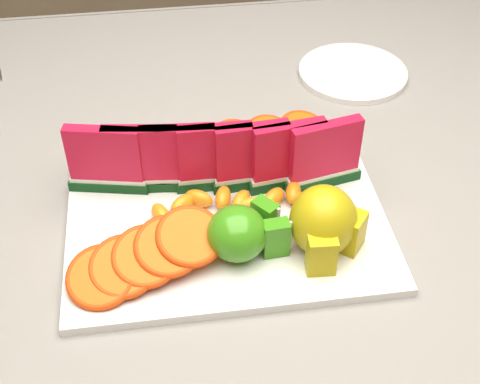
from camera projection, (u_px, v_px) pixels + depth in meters
name	position (u px, v px, depth m)	size (l,w,h in m)	color
table	(189.00, 234.00, 0.98)	(1.40, 0.90, 0.75)	#533822
tablecloth	(187.00, 203.00, 0.94)	(1.53, 1.03, 0.20)	gray
platter	(227.00, 219.00, 0.85)	(0.40, 0.30, 0.01)	silver
apple_cluster	(243.00, 232.00, 0.78)	(0.11, 0.09, 0.07)	#188D17
pear_cluster	(325.00, 223.00, 0.78)	(0.10, 0.10, 0.09)	#B86308
side_plate	(353.00, 73.00, 1.11)	(0.21, 0.21, 0.01)	silver
watermelon_row	(215.00, 159.00, 0.86)	(0.39, 0.07, 0.10)	#113D11
orange_fan_front	(146.00, 256.00, 0.76)	(0.20, 0.13, 0.05)	#CD460B
orange_fan_back	(218.00, 142.00, 0.92)	(0.32, 0.09, 0.04)	#CD460B
tangerine_segments	(236.00, 202.00, 0.85)	(0.21, 0.07, 0.02)	orange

